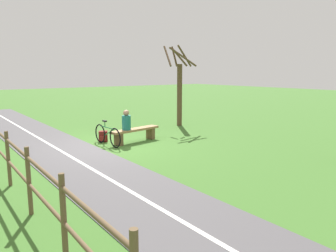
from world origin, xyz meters
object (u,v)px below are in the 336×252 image
Objects in this scene: person_seated at (126,121)px; bicycle at (107,135)px; tree_far_left at (179,87)px; backpack at (103,136)px; bench at (135,132)px.

person_seated is 0.83m from bicycle.
bicycle is 0.46× the size of tree_far_left.
bicycle is at bearing 77.93° from backpack.
bench reaches higher than backpack.
tree_far_left reaches higher than person_seated.
bicycle is at bearing -14.75° from bench.
person_seated is at bearing 124.35° from backpack.
bench is 0.55× the size of tree_far_left.
tree_far_left is (-3.92, -1.90, 1.01)m from person_seated.
backpack is at bearing -65.20° from person_seated.
bicycle is at bearing -23.25° from person_seated.
bicycle is (1.07, -0.10, 0.01)m from bench.
bench is 5.22× the size of backpack.
person_seated is 4.47m from tree_far_left.
person_seated is at bearing 72.98° from bicycle.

